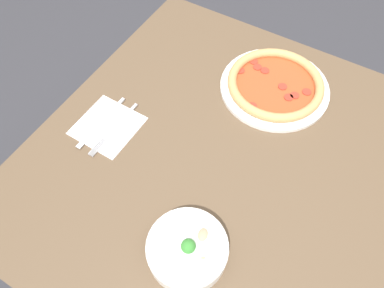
{
  "coord_description": "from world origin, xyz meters",
  "views": [
    {
      "loc": [
        -0.15,
        0.47,
        1.6
      ],
      "look_at": [
        0.12,
        0.01,
        0.79
      ],
      "focal_mm": 35.0,
      "sensor_mm": 36.0,
      "label": 1
    }
  ],
  "objects_px": {
    "bowl": "(188,249)",
    "fork": "(115,128)",
    "knife": "(104,120)",
    "pizza": "(275,85)"
  },
  "relations": [
    {
      "from": "bowl",
      "to": "knife",
      "type": "relative_size",
      "value": 0.9
    },
    {
      "from": "pizza",
      "to": "knife",
      "type": "bearing_deg",
      "value": 44.19
    },
    {
      "from": "bowl",
      "to": "fork",
      "type": "bearing_deg",
      "value": -28.87
    },
    {
      "from": "knife",
      "to": "bowl",
      "type": "bearing_deg",
      "value": 64.39
    },
    {
      "from": "fork",
      "to": "knife",
      "type": "relative_size",
      "value": 1.02
    },
    {
      "from": "bowl",
      "to": "knife",
      "type": "bearing_deg",
      "value": -26.84
    },
    {
      "from": "pizza",
      "to": "fork",
      "type": "bearing_deg",
      "value": 48.43
    },
    {
      "from": "pizza",
      "to": "fork",
      "type": "relative_size",
      "value": 1.58
    },
    {
      "from": "bowl",
      "to": "fork",
      "type": "xyz_separation_m",
      "value": [
        0.34,
        -0.19,
        -0.02
      ]
    },
    {
      "from": "bowl",
      "to": "knife",
      "type": "distance_m",
      "value": 0.43
    }
  ]
}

